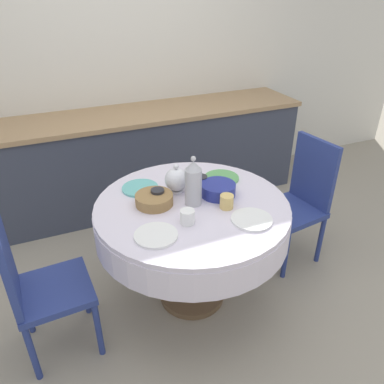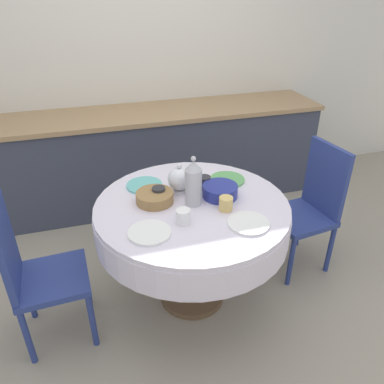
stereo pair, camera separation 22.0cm
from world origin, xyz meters
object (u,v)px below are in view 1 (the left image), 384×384
object	(u,v)px
chair_left	(300,197)
chair_right	(35,282)
coffee_carafe	(194,183)
teapot	(177,180)

from	to	relation	value
chair_left	chair_right	xyz separation A→B (m)	(-1.87, -0.18, 0.00)
chair_right	coffee_carafe	bearing A→B (deg)	89.80
chair_right	chair_left	bearing A→B (deg)	92.21
coffee_carafe	chair_right	bearing A→B (deg)	-177.01
chair_left	chair_right	world-z (taller)	same
chair_left	coffee_carafe	distance (m)	1.00
chair_left	teapot	size ratio (longest dim) A/B	4.75
teapot	chair_left	bearing A→B (deg)	-3.00
chair_right	coffee_carafe	distance (m)	1.02
teapot	coffee_carafe	bearing A→B (deg)	-77.85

